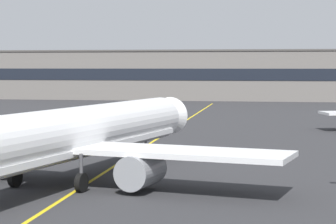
{
  "coord_description": "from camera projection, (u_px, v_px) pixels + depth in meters",
  "views": [
    {
      "loc": [
        13.91,
        -29.31,
        8.35
      ],
      "look_at": [
        5.86,
        17.69,
        5.08
      ],
      "focal_mm": 71.79,
      "sensor_mm": 36.0,
      "label": 1
    }
  ],
  "objects": [
    {
      "name": "taxiway_centreline",
      "position": [
        128.0,
        158.0,
        61.23
      ],
      "size": [
        3.42,
        179.98,
        0.01
      ],
      "primitive_type": "cube",
      "rotation": [
        0.0,
        0.0,
        0.02
      ],
      "color": "yellow",
      "rests_on": "ground"
    },
    {
      "name": "airliner_foreground",
      "position": [
        61.0,
        137.0,
        46.89
      ],
      "size": [
        32.3,
        41.16,
        11.65
      ],
      "color": "white",
      "rests_on": "ground"
    },
    {
      "name": "safety_cone_by_nose_gear",
      "position": [
        125.0,
        154.0,
        62.17
      ],
      "size": [
        0.44,
        0.44,
        0.55
      ],
      "color": "orange",
      "rests_on": "ground"
    },
    {
      "name": "terminal_building",
      "position": [
        226.0,
        75.0,
        164.96
      ],
      "size": [
        139.28,
        12.4,
        12.32
      ],
      "color": "slate",
      "rests_on": "ground"
    }
  ]
}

